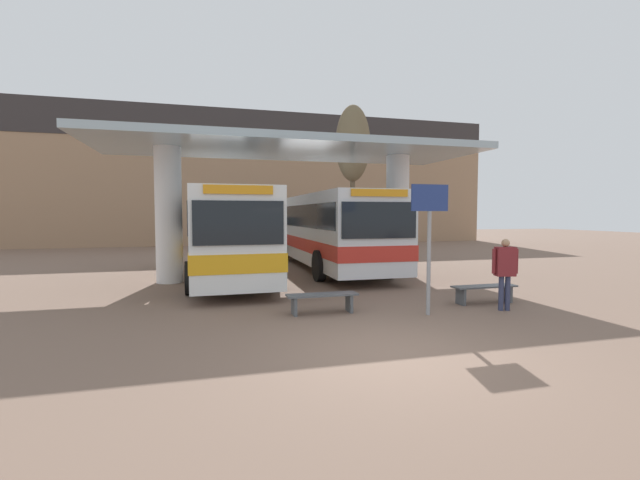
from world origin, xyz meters
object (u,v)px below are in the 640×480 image
object	(u,v)px
waiting_bench_near_pillar	(322,299)
poplar_tree_behind_left	(353,145)
transit_bus_center_bay	(327,227)
waiting_bench_mid_platform	(484,290)
info_sign_platform	(429,222)
pedestrian_waiting	(505,267)
transit_bus_left_bay	(225,231)
parked_car_street	(241,233)

from	to	relation	value
waiting_bench_near_pillar	poplar_tree_behind_left	distance (m)	16.18
transit_bus_center_bay	waiting_bench_mid_platform	size ratio (longest dim) A/B	6.70
info_sign_platform	poplar_tree_behind_left	size ratio (longest dim) A/B	0.35
pedestrian_waiting	poplar_tree_behind_left	world-z (taller)	poplar_tree_behind_left
transit_bus_left_bay	waiting_bench_mid_platform	world-z (taller)	transit_bus_left_bay
waiting_bench_mid_platform	poplar_tree_behind_left	world-z (taller)	poplar_tree_behind_left
pedestrian_waiting	parked_car_street	distance (m)	21.56
transit_bus_center_bay	poplar_tree_behind_left	distance (m)	8.04
info_sign_platform	pedestrian_waiting	xyz separation A→B (m)	(1.98, -0.08, -1.07)
poplar_tree_behind_left	parked_car_street	size ratio (longest dim) A/B	1.92
transit_bus_center_bay	pedestrian_waiting	bearing A→B (deg)	101.83
transit_bus_left_bay	waiting_bench_mid_platform	distance (m)	9.08
transit_bus_left_bay	poplar_tree_behind_left	world-z (taller)	poplar_tree_behind_left
waiting_bench_mid_platform	info_sign_platform	size ratio (longest dim) A/B	0.58
waiting_bench_mid_platform	parked_car_street	size ratio (longest dim) A/B	0.39
info_sign_platform	parked_car_street	world-z (taller)	info_sign_platform
transit_bus_left_bay	transit_bus_center_bay	size ratio (longest dim) A/B	0.92
waiting_bench_near_pillar	poplar_tree_behind_left	bearing A→B (deg)	67.74
pedestrian_waiting	info_sign_platform	bearing A→B (deg)	-169.84
transit_bus_center_bay	poplar_tree_behind_left	bearing A→B (deg)	-118.49
waiting_bench_near_pillar	info_sign_platform	xyz separation A→B (m)	(2.31, -0.77, 1.78)
pedestrian_waiting	parked_car_street	size ratio (longest dim) A/B	0.39
waiting_bench_near_pillar	pedestrian_waiting	size ratio (longest dim) A/B	0.97
waiting_bench_near_pillar	transit_bus_center_bay	bearing A→B (deg)	72.97
waiting_bench_mid_platform	info_sign_platform	distance (m)	2.82
transit_bus_center_bay	pedestrian_waiting	world-z (taller)	transit_bus_center_bay
transit_bus_left_bay	pedestrian_waiting	bearing A→B (deg)	129.16
transit_bus_left_bay	transit_bus_center_bay	xyz separation A→B (m)	(4.36, 1.66, 0.03)
transit_bus_center_bay	poplar_tree_behind_left	xyz separation A→B (m)	(3.21, 5.80, 4.54)
transit_bus_left_bay	parked_car_street	size ratio (longest dim) A/B	2.38
waiting_bench_near_pillar	info_sign_platform	distance (m)	3.01
pedestrian_waiting	poplar_tree_behind_left	size ratio (longest dim) A/B	0.20
transit_bus_left_bay	info_sign_platform	distance (m)	8.36
poplar_tree_behind_left	waiting_bench_near_pillar	bearing A→B (deg)	-112.26
transit_bus_left_bay	waiting_bench_near_pillar	size ratio (longest dim) A/B	6.38
info_sign_platform	waiting_bench_mid_platform	bearing A→B (deg)	20.55
transit_bus_center_bay	info_sign_platform	world-z (taller)	transit_bus_center_bay
transit_bus_left_bay	info_sign_platform	size ratio (longest dim) A/B	3.56
transit_bus_center_bay	poplar_tree_behind_left	size ratio (longest dim) A/B	1.35
waiting_bench_mid_platform	pedestrian_waiting	distance (m)	1.10
transit_bus_center_bay	parked_car_street	xyz separation A→B (m)	(-2.66, 12.12, -0.72)
transit_bus_left_bay	pedestrian_waiting	xyz separation A→B (m)	(6.17, -7.31, -0.65)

